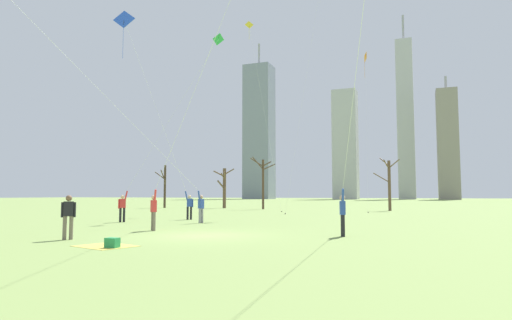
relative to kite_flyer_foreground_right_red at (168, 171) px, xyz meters
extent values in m
plane|color=#7A934C|center=(2.04, -0.65, -2.67)|extent=(400.00, 400.00, 0.00)
cylinder|color=#726656|center=(-1.27, 0.76, -2.24)|extent=(0.14, 0.14, 0.85)
cylinder|color=#726656|center=(-1.10, 0.62, -2.24)|extent=(0.14, 0.14, 0.85)
cube|color=red|center=(-1.19, 0.69, -1.55)|extent=(0.39, 0.37, 0.54)
sphere|color=beige|center=(-1.19, 0.69, -1.16)|extent=(0.22, 0.22, 0.22)
cylinder|color=red|center=(-1.35, 0.82, -1.58)|extent=(0.09, 0.09, 0.55)
cylinder|color=red|center=(-1.02, 0.55, -1.07)|extent=(0.21, 0.20, 0.56)
cylinder|color=silver|center=(3.07, -1.80, 4.81)|extent=(8.20, 4.71, 11.27)
cylinder|color=black|center=(7.34, 1.09, -2.24)|extent=(0.14, 0.14, 0.85)
cylinder|color=black|center=(7.40, 0.88, -2.24)|extent=(0.14, 0.14, 0.85)
cube|color=#2D4CA5|center=(7.37, 0.98, -1.55)|extent=(0.29, 0.38, 0.54)
sphere|color=tan|center=(7.37, 0.98, -1.16)|extent=(0.22, 0.22, 0.22)
cylinder|color=#2D4CA5|center=(7.31, 1.18, -1.58)|extent=(0.09, 0.09, 0.55)
cylinder|color=#2D4CA5|center=(7.43, 0.78, -1.07)|extent=(0.14, 0.22, 0.56)
cylinder|color=black|center=(-6.55, 5.18, -2.24)|extent=(0.14, 0.14, 0.85)
cylinder|color=black|center=(-6.42, 5.36, -2.24)|extent=(0.14, 0.14, 0.85)
cube|color=red|center=(-6.49, 5.27, -1.55)|extent=(0.36, 0.39, 0.54)
sphere|color=beige|center=(-6.49, 5.27, -1.16)|extent=(0.22, 0.22, 0.22)
cylinder|color=red|center=(-6.61, 5.10, -1.58)|extent=(0.09, 0.09, 0.55)
cylinder|color=red|center=(-6.37, 5.44, -1.07)|extent=(0.19, 0.22, 0.56)
cube|color=green|center=(-3.45, 11.93, 10.40)|extent=(0.61, 0.72, 0.89)
cylinder|color=black|center=(-3.45, 11.93, 10.40)|extent=(0.21, 0.11, 0.58)
cylinder|color=silver|center=(-4.91, 8.69, 4.79)|extent=(2.93, 6.51, 11.23)
cylinder|color=gray|center=(-1.69, 6.35, -2.24)|extent=(0.14, 0.14, 0.85)
cylinder|color=gray|center=(-1.73, 6.13, -2.24)|extent=(0.14, 0.14, 0.85)
cube|color=#2D4CA5|center=(-1.71, 6.24, -1.55)|extent=(0.25, 0.36, 0.54)
sphere|color=tan|center=(-1.71, 6.24, -1.16)|extent=(0.22, 0.22, 0.22)
cylinder|color=#2D4CA5|center=(-1.68, 6.44, -1.58)|extent=(0.09, 0.09, 0.55)
cylinder|color=#2D4CA5|center=(-1.74, 6.03, -1.07)|extent=(0.12, 0.21, 0.56)
cylinder|color=silver|center=(-4.27, 0.24, 4.18)|extent=(5.08, 11.59, 10.00)
cylinder|color=black|center=(-4.01, 9.15, -2.24)|extent=(0.14, 0.14, 0.85)
cylinder|color=black|center=(-4.20, 9.04, -2.24)|extent=(0.14, 0.14, 0.85)
cube|color=#2D4CA5|center=(-4.10, 9.09, -1.55)|extent=(0.39, 0.34, 0.54)
sphere|color=beige|center=(-4.10, 9.09, -1.16)|extent=(0.22, 0.22, 0.22)
cylinder|color=#2D4CA5|center=(-3.92, 9.20, -1.58)|extent=(0.09, 0.09, 0.55)
cylinder|color=#2D4CA5|center=(-4.28, 8.99, -1.07)|extent=(0.22, 0.18, 0.56)
cube|color=blue|center=(-7.77, 6.62, 10.51)|extent=(1.61, 0.60, 1.47)
cylinder|color=black|center=(-7.77, 6.62, 10.51)|extent=(0.36, 0.52, 0.89)
cylinder|color=blue|center=(-7.58, 6.33, 8.87)|extent=(0.02, 0.02, 2.23)
cylinder|color=silver|center=(-6.03, 7.81, 4.85)|extent=(3.51, 2.38, 11.34)
cylinder|color=#726656|center=(-1.70, -3.77, -2.24)|extent=(0.14, 0.14, 0.85)
cylinder|color=#726656|center=(-1.87, -3.91, -2.24)|extent=(0.14, 0.14, 0.85)
cube|color=black|center=(-1.79, -3.84, -1.55)|extent=(0.39, 0.37, 0.54)
sphere|color=brown|center=(-1.79, -3.84, -1.16)|extent=(0.22, 0.22, 0.22)
cylinder|color=black|center=(-1.63, -3.70, -1.58)|extent=(0.09, 0.09, 0.55)
cylinder|color=black|center=(-1.95, -3.97, -1.58)|extent=(0.09, 0.09, 0.55)
cube|color=yellow|center=(-5.08, 22.06, 15.50)|extent=(0.85, 0.19, 0.84)
cylinder|color=black|center=(-5.08, 22.06, 15.50)|extent=(0.10, 0.18, 0.54)
cylinder|color=yellow|center=(-5.03, 21.96, 14.59)|extent=(0.02, 0.02, 1.19)
cylinder|color=silver|center=(-3.67, 22.72, 6.44)|extent=(2.83, 1.33, 18.13)
cylinder|color=#3F3833|center=(-2.26, 23.37, -2.63)|extent=(0.10, 0.10, 0.08)
cube|color=orange|center=(4.88, 31.13, 13.85)|extent=(0.23, 1.29, 1.28)
cylinder|color=black|center=(4.88, 31.13, 13.85)|extent=(0.20, 0.04, 0.84)
cylinder|color=orange|center=(4.77, 31.12, 12.46)|extent=(0.02, 0.02, 1.79)
cylinder|color=silver|center=(5.25, 27.82, 5.61)|extent=(0.74, 6.64, 16.48)
cylinder|color=#3F3833|center=(5.61, 24.50, -2.63)|extent=(0.10, 0.10, 0.08)
cylinder|color=silver|center=(0.73, 20.43, 7.71)|extent=(2.61, 2.80, 20.68)
cylinder|color=#3F3833|center=(-0.57, 19.03, -2.63)|extent=(0.10, 0.10, 0.08)
cube|color=#D8BF4C|center=(0.87, -4.97, -2.66)|extent=(2.13, 1.86, 0.01)
cube|color=#268C4C|center=(1.37, -5.27, -2.51)|extent=(0.40, 0.28, 0.30)
cylinder|color=#4C3828|center=(-6.69, 30.39, 0.15)|extent=(0.26, 0.26, 5.63)
cylinder|color=#4C3828|center=(-6.04, 30.60, 2.13)|extent=(1.39, 0.55, 0.73)
cylinder|color=#4C3828|center=(-7.24, 29.82, 2.64)|extent=(1.22, 1.26, 1.00)
cylinder|color=#4C3828|center=(-7.11, 29.79, 2.53)|extent=(0.98, 1.34, 1.45)
cylinder|color=#4C3828|center=(-6.24, 30.48, 2.49)|extent=(0.98, 0.31, 0.58)
cylinder|color=brown|center=(-12.45, 32.34, -0.23)|extent=(0.40, 0.40, 4.87)
cylinder|color=brown|center=(-12.61, 31.72, 0.17)|extent=(0.53, 1.39, 1.10)
cylinder|color=brown|center=(-13.20, 32.37, 1.56)|extent=(1.58, 0.25, 0.85)
cylinder|color=brown|center=(-12.42, 31.81, 1.21)|extent=(0.21, 1.13, 0.77)
cylinder|color=brown|center=(-11.85, 32.43, 1.79)|extent=(1.29, 0.33, 0.78)
cylinder|color=brown|center=(-12.24, 31.87, 1.26)|extent=(0.61, 1.09, 1.08)
cylinder|color=#423326|center=(-19.85, 30.61, -0.01)|extent=(0.28, 0.28, 5.32)
cylinder|color=#423326|center=(-19.53, 30.13, 0.45)|extent=(0.75, 1.07, 0.75)
cylinder|color=#423326|center=(-20.40, 30.33, 1.35)|extent=(1.22, 0.69, 1.01)
cylinder|color=#423326|center=(-19.72, 29.95, 1.33)|extent=(0.39, 1.42, 1.36)
cylinder|color=brown|center=(7.11, 30.32, -0.10)|extent=(0.30, 0.30, 5.14)
cylinder|color=brown|center=(7.64, 29.98, 2.12)|extent=(1.18, 0.81, 0.89)
cylinder|color=brown|center=(6.62, 30.82, 2.40)|extent=(1.09, 1.13, 0.95)
cylinder|color=brown|center=(6.91, 29.71, 2.03)|extent=(0.52, 1.31, 0.95)
cylinder|color=brown|center=(6.32, 30.36, 0.73)|extent=(1.64, 0.20, 1.07)
cube|color=gray|center=(-49.35, 142.81, 23.59)|extent=(10.64, 8.92, 52.51)
cylinder|color=#99999E|center=(-49.35, 142.81, 54.41)|extent=(0.80, 0.80, 9.14)
cube|color=#B2B2B7|center=(-15.56, 141.25, 16.98)|extent=(8.50, 7.13, 39.30)
cube|color=gray|center=(18.37, 143.80, 15.90)|extent=(6.63, 9.05, 37.13)
cylinder|color=#99999E|center=(18.37, 143.80, 36.93)|extent=(0.80, 0.80, 4.94)
cube|color=#B2B2B7|center=(4.89, 150.04, 26.56)|extent=(5.85, 5.13, 58.45)
cylinder|color=#99999E|center=(4.89, 150.04, 60.58)|extent=(0.80, 0.80, 9.60)
camera|label=1|loc=(10.39, -16.41, -1.03)|focal=30.71mm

